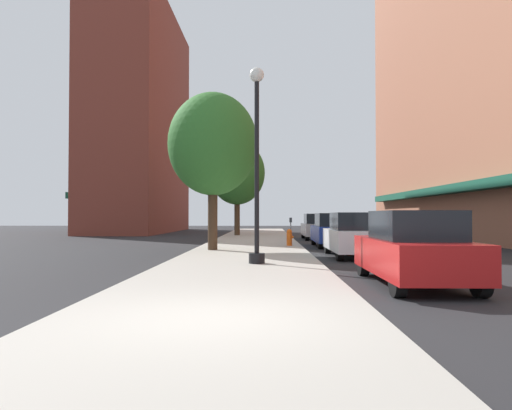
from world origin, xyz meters
The scene contains 13 objects.
ground_plane centered at (4.00, 18.00, 0.00)m, with size 90.00×90.00×0.00m, color #232326.
sidewalk_slab centered at (0.00, 19.00, 0.06)m, with size 4.80×50.00×0.12m, color #A8A399.
building_right_brick centered at (14.99, 22.00, 13.16)m, with size 6.80×40.00×26.37m.
building_far_background centered at (-11.01, 37.00, 10.27)m, with size 6.80×18.00×20.58m.
lamppost centered at (0.44, 7.51, 3.20)m, with size 0.48×0.48×5.90m.
fire_hydrant centered at (1.82, 15.76, 0.52)m, with size 0.33×0.26×0.79m.
parking_meter_near centered at (2.05, 19.09, 0.95)m, with size 0.14×0.09×1.31m.
tree_near centered at (-1.40, 27.50, 4.63)m, with size 4.04×4.04×6.85m.
tree_mid centered at (-1.51, 12.98, 4.52)m, with size 3.74×3.74×6.57m.
car_red centered at (4.00, 3.96, 0.81)m, with size 1.80×4.30×1.66m.
car_white centered at (4.00, 11.04, 0.81)m, with size 1.80×4.30×1.66m.
car_blue centered at (4.00, 16.74, 0.81)m, with size 1.80×4.30×1.66m.
car_silver centered at (4.00, 23.87, 0.81)m, with size 1.80×4.30×1.66m.
Camera 1 is at (0.73, -6.62, 1.56)m, focal length 33.08 mm.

